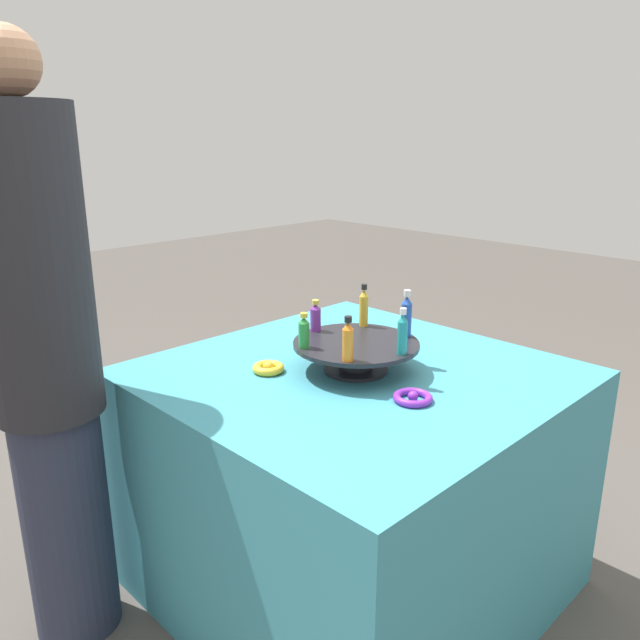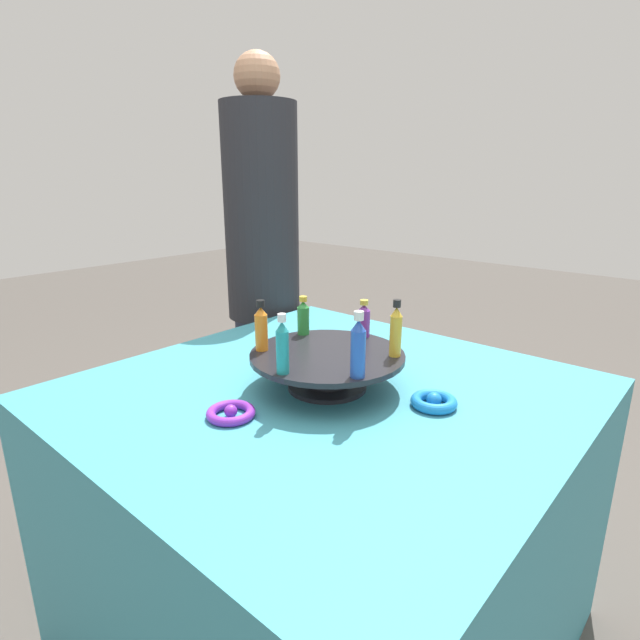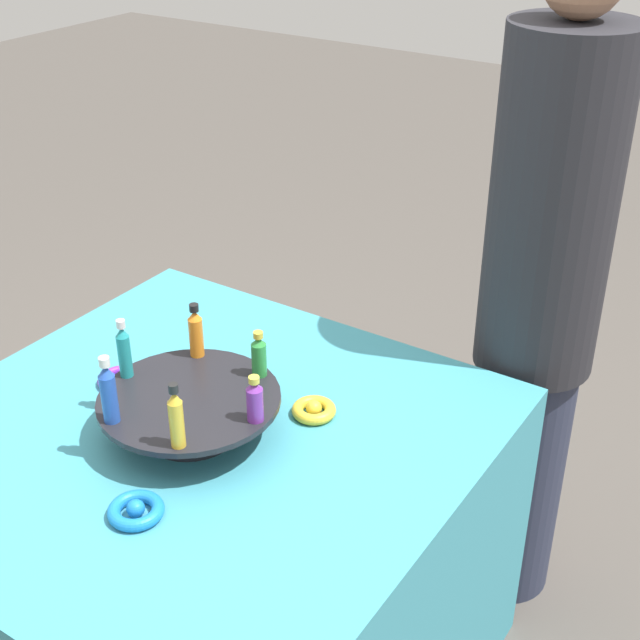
# 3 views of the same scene
# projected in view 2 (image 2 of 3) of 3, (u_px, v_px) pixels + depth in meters

# --- Properties ---
(ground_plane) EXTENTS (12.00, 12.00, 0.00)m
(ground_plane) POSITION_uv_depth(u_px,v_px,m) (326.00, 628.00, 1.37)
(ground_plane) COLOR #4C4742
(party_table) EXTENTS (1.07, 1.07, 0.72)m
(party_table) POSITION_uv_depth(u_px,v_px,m) (327.00, 517.00, 1.27)
(party_table) COLOR teal
(party_table) RESTS_ON ground_plane
(display_stand) EXTENTS (0.36, 0.36, 0.09)m
(display_stand) POSITION_uv_depth(u_px,v_px,m) (327.00, 363.00, 1.15)
(display_stand) COLOR black
(display_stand) RESTS_ON party_table
(bottle_orange) EXTENTS (0.03, 0.03, 0.12)m
(bottle_orange) POSITION_uv_depth(u_px,v_px,m) (261.00, 327.00, 1.15)
(bottle_orange) COLOR orange
(bottle_orange) RESTS_ON display_stand
(bottle_teal) EXTENTS (0.03, 0.03, 0.13)m
(bottle_teal) POSITION_uv_depth(u_px,v_px,m) (282.00, 346.00, 1.01)
(bottle_teal) COLOR teal
(bottle_teal) RESTS_ON display_stand
(bottle_blue) EXTENTS (0.03, 0.03, 0.14)m
(bottle_blue) POSITION_uv_depth(u_px,v_px,m) (358.00, 347.00, 0.99)
(bottle_blue) COLOR #234CAD
(bottle_blue) RESTS_ON display_stand
(bottle_gold) EXTENTS (0.03, 0.03, 0.13)m
(bottle_gold) POSITION_uv_depth(u_px,v_px,m) (396.00, 330.00, 1.11)
(bottle_gold) COLOR gold
(bottle_gold) RESTS_ON display_stand
(bottle_purple) EXTENTS (0.03, 0.03, 0.09)m
(bottle_purple) POSITION_uv_depth(u_px,v_px,m) (364.00, 320.00, 1.25)
(bottle_purple) COLOR #702D93
(bottle_purple) RESTS_ON display_stand
(bottle_green) EXTENTS (0.03, 0.03, 0.10)m
(bottle_green) POSITION_uv_depth(u_px,v_px,m) (303.00, 317.00, 1.27)
(bottle_green) COLOR #288438
(bottle_green) RESTS_ON display_stand
(ribbon_bow_gold) EXTENTS (0.09, 0.09, 0.03)m
(ribbon_bow_gold) POSITION_uv_depth(u_px,v_px,m) (316.00, 348.00, 1.40)
(ribbon_bow_gold) COLOR gold
(ribbon_bow_gold) RESTS_ON party_table
(ribbon_bow_purple) EXTENTS (0.10, 0.10, 0.03)m
(ribbon_bow_purple) POSITION_uv_depth(u_px,v_px,m) (231.00, 413.00, 1.02)
(ribbon_bow_purple) COLOR purple
(ribbon_bow_purple) RESTS_ON party_table
(ribbon_bow_blue) EXTENTS (0.10, 0.10, 0.03)m
(ribbon_bow_blue) POSITION_uv_depth(u_px,v_px,m) (434.00, 401.00, 1.07)
(ribbon_bow_blue) COLOR blue
(ribbon_bow_blue) RESTS_ON party_table
(person_figure) EXTENTS (0.27, 0.27, 1.60)m
(person_figure) POSITION_uv_depth(u_px,v_px,m) (264.00, 280.00, 1.90)
(person_figure) COLOR #282D42
(person_figure) RESTS_ON ground_plane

